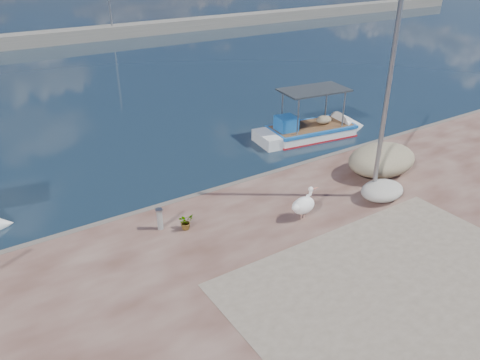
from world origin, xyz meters
name	(u,v)px	position (x,y,z in m)	size (l,w,h in m)	color
ground	(308,266)	(0.00, 0.00, 0.00)	(1400.00, 1400.00, 0.00)	#162635
quay_patch	(414,297)	(1.00, -3.00, 0.50)	(9.00, 7.00, 0.01)	gray
breakwater	(30,40)	(0.00, 40.00, 0.60)	(120.00, 2.20, 7.50)	gray
boat_right	(310,133)	(6.96, 8.07, 0.22)	(6.13, 2.72, 2.85)	white
pelican	(304,205)	(1.10, 1.61, 1.01)	(1.13, 0.59, 1.09)	tan
lamp_post	(385,109)	(4.22, 1.45, 3.80)	(0.44, 0.96, 7.00)	gray
bollard_near	(160,218)	(-3.18, 3.60, 0.90)	(0.24, 0.24, 0.73)	gray
potted_plant	(186,222)	(-2.49, 3.17, 0.76)	(0.47, 0.41, 0.52)	#33722D
net_pile_c	(382,160)	(5.89, 2.59, 1.09)	(2.98, 2.13, 1.17)	tan
net_pile_d	(382,191)	(4.33, 1.13, 0.82)	(1.69, 1.27, 0.63)	beige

